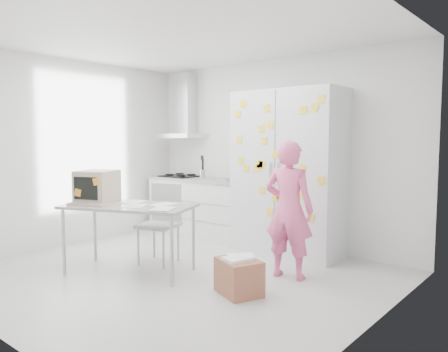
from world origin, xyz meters
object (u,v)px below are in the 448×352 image
Objects in this scene: person at (289,210)px; cardboard_box at (239,276)px; chair at (162,218)px; desk at (108,195)px.

person reaches higher than cardboard_box.
chair is 1.55m from cardboard_box.
chair reaches higher than cardboard_box.
desk is 0.75m from chair.
cardboard_box is (1.71, 0.32, -0.71)m from desk.
desk is at bearing -169.25° from cardboard_box.
desk reaches higher than cardboard_box.
desk is at bearing -127.45° from chair.
person is at bearing 82.98° from cardboard_box.
desk reaches higher than chair.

